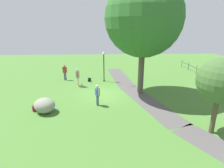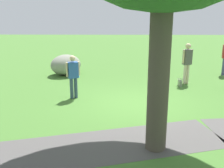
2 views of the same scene
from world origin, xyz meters
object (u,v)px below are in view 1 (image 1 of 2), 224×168
lamp_post (104,63)px  spare_backpack_on_lawn (89,80)px  woman_with_handbag (78,76)px  parked_wagon_silver (220,68)px  passerby_on_path (65,71)px  frisbee_on_grass (55,108)px  young_tree_near_path (221,81)px  man_near_boulder (97,94)px  handbag_on_grass (81,86)px  backpack_by_boulder (34,108)px  large_shade_tree (144,18)px  lawn_boulder (45,105)px

lamp_post → spare_backpack_on_lawn: size_ratio=7.89×
woman_with_handbag → parked_wagon_silver: woman_with_handbag is taller
passerby_on_path → frisbee_on_grass: (7.31, 0.62, -1.02)m
passerby_on_path → parked_wagon_silver: size_ratio=0.45×
parked_wagon_silver → frisbee_on_grass: bearing=-64.0°
passerby_on_path → spare_backpack_on_lawn: bearing=75.6°
spare_backpack_on_lawn → young_tree_near_path: bearing=36.2°
man_near_boulder → parked_wagon_silver: man_near_boulder is taller
handbag_on_grass → frisbee_on_grass: handbag_on_grass is taller
woman_with_handbag → backpack_by_boulder: 6.00m
large_shade_tree → man_near_boulder: bearing=-55.6°
parked_wagon_silver → lamp_post: bearing=-81.4°
woman_with_handbag → large_shade_tree: bearing=70.0°
lamp_post → man_near_boulder: (6.30, -0.55, -1.03)m
large_shade_tree → parked_wagon_silver: (-5.89, 11.11, -5.53)m
frisbee_on_grass → handbag_on_grass: bearing=163.1°
man_near_boulder → handbag_on_grass: (-4.37, -1.71, -0.80)m
young_tree_near_path → spare_backpack_on_lawn: size_ratio=10.61×
large_shade_tree → lawn_boulder: bearing=-64.6°
young_tree_near_path → frisbee_on_grass: young_tree_near_path is taller
frisbee_on_grass → lamp_post: bearing=150.9°
lamp_post → spare_backpack_on_lawn: bearing=-89.4°
parked_wagon_silver → large_shade_tree: bearing=-62.1°
lawn_boulder → man_near_boulder: size_ratio=1.27×
lamp_post → handbag_on_grass: (1.93, -2.25, -1.83)m
frisbee_on_grass → spare_backpack_on_lawn: bearing=162.4°
lawn_boulder → parked_wagon_silver: (-9.41, 18.50, 0.30)m
backpack_by_boulder → frisbee_on_grass: (-0.41, 1.32, -0.18)m
spare_backpack_on_lawn → lawn_boulder: bearing=-19.7°
man_near_boulder → woman_with_handbag: bearing=-156.3°
handbag_on_grass → parked_wagon_silver: 17.09m
young_tree_near_path → lawn_boulder: 10.87m
lamp_post → young_tree_near_path: bearing=30.0°
lamp_post → handbag_on_grass: 3.48m
frisbee_on_grass → passerby_on_path: bearing=-175.1°
young_tree_near_path → handbag_on_grass: size_ratio=13.23×
young_tree_near_path → spare_backpack_on_lawn: (-10.29, -7.54, -2.83)m
large_shade_tree → lawn_boulder: (3.52, -7.39, -5.82)m
handbag_on_grass → frisbee_on_grass: bearing=-16.9°
large_shade_tree → spare_backpack_on_lawn: large_shade_tree is taller
young_tree_near_path → backpack_by_boulder: bearing=-106.6°
lawn_boulder → parked_wagon_silver: 20.76m
parked_wagon_silver → spare_backpack_on_lawn: bearing=-82.2°
lawn_boulder → frisbee_on_grass: lawn_boulder is taller
passerby_on_path → woman_with_handbag: bearing=36.7°
young_tree_near_path → parked_wagon_silver: size_ratio=1.09×
young_tree_near_path → backpack_by_boulder: young_tree_near_path is taller
large_shade_tree → spare_backpack_on_lawn: (-3.71, -4.80, -6.14)m
backpack_by_boulder → spare_backpack_on_lawn: bearing=154.1°
large_shade_tree → handbag_on_grass: large_shade_tree is taller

